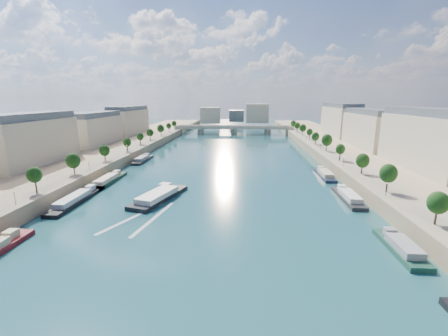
# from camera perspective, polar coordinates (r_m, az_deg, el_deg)

# --- Properties ---
(ground) EXTENTS (700.00, 700.00, 0.00)m
(ground) POSITION_cam_1_polar(r_m,az_deg,el_deg) (147.87, -0.05, -0.01)
(ground) COLOR #0E313D
(ground) RESTS_ON ground
(quay_left) EXTENTS (44.00, 520.00, 5.00)m
(quay_left) POSITION_cam_1_polar(r_m,az_deg,el_deg) (168.23, -25.33, 1.20)
(quay_left) COLOR #9E8460
(quay_left) RESTS_ON ground
(quay_right) EXTENTS (44.00, 520.00, 5.00)m
(quay_right) POSITION_cam_1_polar(r_m,az_deg,el_deg) (159.60, 26.70, 0.47)
(quay_right) COLOR #9E8460
(quay_right) RESTS_ON ground
(pave_left) EXTENTS (14.00, 520.00, 0.10)m
(pave_left) POSITION_cam_1_polar(r_m,az_deg,el_deg) (160.99, -20.75, 2.06)
(pave_left) COLOR gray
(pave_left) RESTS_ON quay_left
(pave_right) EXTENTS (14.00, 520.00, 0.10)m
(pave_right) POSITION_cam_1_polar(r_m,az_deg,el_deg) (153.88, 21.65, 1.50)
(pave_right) COLOR gray
(pave_right) RESTS_ON quay_right
(trees_left) EXTENTS (4.80, 268.80, 8.26)m
(trees_left) POSITION_cam_1_polar(r_m,az_deg,el_deg) (161.09, -19.96, 4.09)
(trees_left) COLOR #382B1E
(trees_left) RESTS_ON ground
(trees_right) EXTENTS (4.80, 268.80, 8.26)m
(trees_right) POSITION_cam_1_polar(r_m,az_deg,el_deg) (161.81, 20.09, 4.12)
(trees_right) COLOR #382B1E
(trees_right) RESTS_ON ground
(lamps_left) EXTENTS (0.36, 200.36, 4.28)m
(lamps_left) POSITION_cam_1_polar(r_m,az_deg,el_deg) (149.72, -20.82, 2.33)
(lamps_left) COLOR black
(lamps_left) RESTS_ON ground
(lamps_right) EXTENTS (0.36, 200.36, 4.28)m
(lamps_right) POSITION_cam_1_polar(r_m,az_deg,el_deg) (156.80, 19.63, 2.89)
(lamps_right) COLOR black
(lamps_right) RESTS_ON ground
(buildings_left) EXTENTS (16.00, 226.00, 23.20)m
(buildings_left) POSITION_cam_1_polar(r_m,az_deg,el_deg) (183.06, -27.53, 6.29)
(buildings_left) COLOR #BDAB91
(buildings_left) RESTS_ON ground
(buildings_right) EXTENTS (16.00, 226.00, 23.20)m
(buildings_right) POSITION_cam_1_polar(r_m,az_deg,el_deg) (173.70, 29.65, 5.76)
(buildings_right) COLOR #BDAB91
(buildings_right) RESTS_ON ground
(skyline) EXTENTS (79.00, 42.00, 22.00)m
(skyline) POSITION_cam_1_polar(r_m,az_deg,el_deg) (363.71, 2.86, 10.16)
(skyline) COLOR #BDAB91
(skyline) RESTS_ON ground
(bridge) EXTENTS (112.00, 12.00, 8.15)m
(bridge) POSITION_cam_1_polar(r_m,az_deg,el_deg) (288.37, 1.91, 7.48)
(bridge) COLOR #C1B79E
(bridge) RESTS_ON ground
(tour_barge) EXTENTS (15.18, 27.94, 3.72)m
(tour_barge) POSITION_cam_1_polar(r_m,az_deg,el_deg) (105.10, -12.28, -5.29)
(tour_barge) COLOR black
(tour_barge) RESTS_ON ground
(wake) EXTENTS (15.06, 25.82, 0.04)m
(wake) POSITION_cam_1_polar(r_m,az_deg,el_deg) (90.59, -15.15, -9.16)
(wake) COLOR silver
(wake) RESTS_ON ground
(moored_barges_left) EXTENTS (5.00, 157.44, 3.60)m
(moored_barges_left) POSITION_cam_1_polar(r_m,az_deg,el_deg) (110.14, -26.66, -5.65)
(moored_barges_left) COLOR #161832
(moored_barges_left) RESTS_ON ground
(moored_barges_right) EXTENTS (5.00, 120.35, 3.60)m
(moored_barges_right) POSITION_cam_1_polar(r_m,az_deg,el_deg) (94.68, 26.02, -8.56)
(moored_barges_right) COLOR black
(moored_barges_right) RESTS_ON ground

